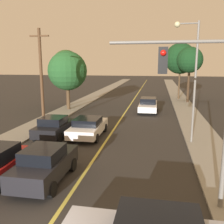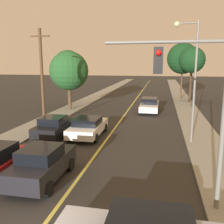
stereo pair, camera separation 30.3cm
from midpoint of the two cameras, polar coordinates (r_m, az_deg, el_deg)
road_surface at (r=41.79m, az=6.39°, el=3.83°), size 10.70×80.00×0.01m
sidewalk_left at (r=42.84m, az=-2.45°, el=4.14°), size 2.50×80.00×0.12m
sidewalk_right at (r=41.75m, az=15.47°, el=3.57°), size 2.50×80.00×0.12m
car_near_lane_front at (r=11.83m, az=-14.91°, el=-11.33°), size 1.89×4.04×1.63m
car_near_lane_second at (r=18.21m, az=-5.02°, el=-3.34°), size 2.09×4.54×1.41m
car_outer_lane_second at (r=18.41m, az=-12.64°, el=-3.23°), size 1.95×3.92×1.53m
car_far_oncoming at (r=27.59m, az=8.86°, el=1.63°), size 2.00×5.07×1.52m
traffic_signal_mast at (r=8.98m, az=19.72°, el=3.72°), size 4.19×0.42×6.09m
streetlamp_right at (r=16.72m, az=18.01°, el=9.57°), size 1.52×0.36×7.69m
utility_pole_left at (r=21.22m, az=-15.31°, el=7.86°), size 1.60×0.24×7.84m
tree_left_near at (r=30.66m, az=-9.77°, el=10.72°), size 3.29×3.29×6.68m
tree_left_far at (r=28.43m, az=-9.51°, el=9.25°), size 4.32×4.32×6.46m
tree_right_near at (r=34.51m, az=18.06°, el=11.20°), size 3.37×3.37×7.23m
tree_right_far at (r=37.47m, az=16.09°, el=11.66°), size 4.37×4.37×7.96m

